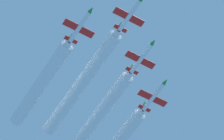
# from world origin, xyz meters

# --- Properties ---
(jet_lead) EXTENTS (8.27, 12.04, 2.89)m
(jet_lead) POSITION_xyz_m (0.29, 5.61, 167.22)
(jet_lead) COLOR silver
(jet_left_wingman) EXTENTS (8.27, 12.04, 2.89)m
(jet_left_wingman) POSITION_xyz_m (-8.74, -3.58, 166.75)
(jet_left_wingman) COLOR silver
(jet_right_wingman) EXTENTS (8.27, 12.04, 2.89)m
(jet_right_wingman) POSITION_xyz_m (9.46, -3.15, 166.42)
(jet_right_wingman) COLOR silver
(jet_outer_left) EXTENTS (8.27, 12.04, 2.89)m
(jet_outer_left) POSITION_xyz_m (-17.33, -11.41, 165.24)
(jet_outer_left) COLOR silver
(smoke_trail_lead) EXTENTS (3.44, 37.41, 3.44)m
(smoke_trail_lead) POSITION_xyz_m (0.29, -18.61, 167.19)
(smoke_trail_lead) COLOR white
(smoke_trail_left_wingman) EXTENTS (3.44, 38.29, 3.44)m
(smoke_trail_left_wingman) POSITION_xyz_m (-8.74, -28.23, 166.72)
(smoke_trail_left_wingman) COLOR white
(smoke_trail_right_wingman) EXTENTS (3.44, 29.69, 3.44)m
(smoke_trail_right_wingman) POSITION_xyz_m (9.46, -23.50, 166.40)
(smoke_trail_right_wingman) COLOR white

